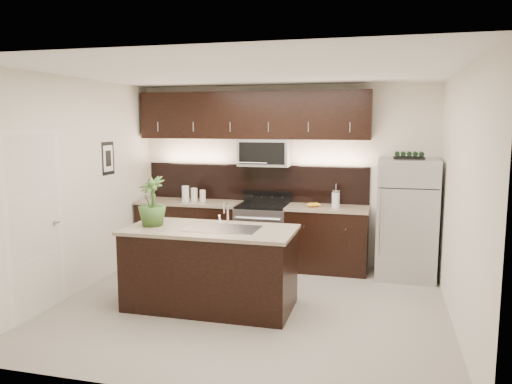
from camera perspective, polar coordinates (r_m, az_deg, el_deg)
ground at (r=6.02m, az=-0.75°, el=-12.90°), size 4.50×4.50×0.00m
room_walls at (r=5.64m, az=-1.97°, el=3.38°), size 4.52×4.02×2.71m
counter_run at (r=7.57m, az=-0.71°, el=-4.84°), size 3.51×0.65×0.94m
upper_fixtures at (r=7.52m, az=-0.24°, el=7.91°), size 3.49×0.40×1.66m
island at (r=5.89m, az=-5.22°, el=-8.59°), size 1.96×0.96×0.94m
sink_faucet at (r=5.73m, az=-3.84°, el=-4.04°), size 0.84×0.50×0.28m
refrigerator at (r=7.19m, az=16.80°, el=-2.95°), size 0.80×0.72×1.66m
wine_rack at (r=7.08m, az=17.08°, el=4.02°), size 0.41×0.25×0.10m
plant at (r=5.96m, az=-11.81°, el=-1.04°), size 0.41×0.41×0.58m
canisters at (r=7.74m, az=-7.32°, el=-0.26°), size 0.34×0.21×0.24m
french_press at (r=7.18m, az=9.10°, el=-0.81°), size 0.12×0.12×0.33m
bananas at (r=7.21m, az=6.11°, el=-1.45°), size 0.25×0.22×0.06m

